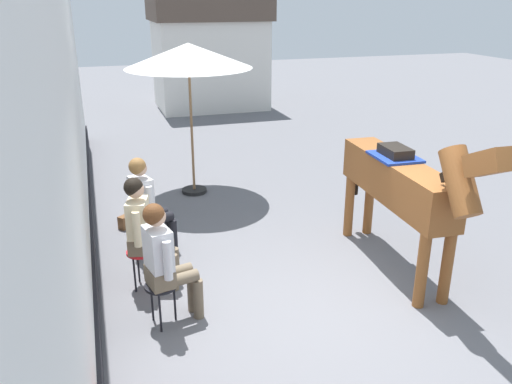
{
  "coord_description": "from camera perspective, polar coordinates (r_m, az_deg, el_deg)",
  "views": [
    {
      "loc": [
        -2.2,
        -4.46,
        3.3
      ],
      "look_at": [
        -0.4,
        1.2,
        1.05
      ],
      "focal_mm": 36.58,
      "sensor_mm": 36.0,
      "label": 1
    }
  ],
  "objects": [
    {
      "name": "satchel_bag",
      "position": [
        8.13,
        -13.89,
        -3.09
      ],
      "size": [
        0.29,
        0.27,
        0.2
      ],
      "primitive_type": "cube",
      "rotation": [
        0.0,
        0.0,
        0.69
      ],
      "color": "brown",
      "rests_on": "ground_plane"
    },
    {
      "name": "distant_cottage",
      "position": [
        16.5,
        -5.14,
        15.42
      ],
      "size": [
        3.4,
        2.6,
        3.5
      ],
      "color": "silver",
      "rests_on": "ground_plane"
    },
    {
      "name": "seated_visitor_near",
      "position": [
        5.46,
        -9.93,
        -7.1
      ],
      "size": [
        0.61,
        0.48,
        1.39
      ],
      "color": "black",
      "rests_on": "ground_plane"
    },
    {
      "name": "ground_plane",
      "position": [
        8.45,
        -1.11,
        -2.26
      ],
      "size": [
        40.0,
        40.0,
        0.0
      ],
      "primitive_type": "plane",
      "color": "slate"
    },
    {
      "name": "cafe_parasol",
      "position": [
        8.84,
        -7.4,
        14.47
      ],
      "size": [
        2.1,
        2.1,
        2.58
      ],
      "color": "black",
      "rests_on": "ground_plane"
    },
    {
      "name": "seated_visitor_far",
      "position": [
        6.94,
        -11.89,
        -1.07
      ],
      "size": [
        0.61,
        0.49,
        1.39
      ],
      "color": "black",
      "rests_on": "ground_plane"
    },
    {
      "name": "seated_visitor_middle",
      "position": [
        6.18,
        -12.11,
        -3.85
      ],
      "size": [
        0.61,
        0.48,
        1.39
      ],
      "color": "red",
      "rests_on": "ground_plane"
    },
    {
      "name": "saddled_horse_center",
      "position": [
        6.55,
        15.69,
        0.85
      ],
      "size": [
        0.56,
        3.0,
        2.06
      ],
      "color": "brown",
      "rests_on": "ground_plane"
    },
    {
      "name": "pub_facade_wall",
      "position": [
        6.23,
        -20.11,
        3.01
      ],
      "size": [
        0.34,
        14.0,
        3.4
      ],
      "color": "white",
      "rests_on": "ground_plane"
    }
  ]
}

